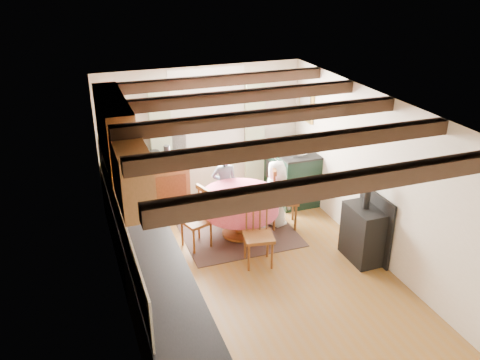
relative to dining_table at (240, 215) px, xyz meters
name	(u,v)px	position (x,y,z in m)	size (l,w,h in m)	color
floor	(260,278)	(-0.14, -1.20, -0.36)	(3.60, 5.50, 0.00)	brown
ceiling	(263,110)	(-0.14, -1.20, 2.04)	(3.60, 5.50, 0.00)	white
wall_back	(202,135)	(-0.14, 1.55, 0.84)	(3.60, 0.00, 2.40)	silver
wall_front	(387,342)	(-0.14, -3.95, 0.84)	(3.60, 0.00, 2.40)	silver
wall_left	(119,224)	(-1.94, -1.20, 0.84)	(0.00, 5.50, 2.40)	silver
wall_right	(381,181)	(1.66, -1.20, 0.84)	(0.00, 5.50, 2.40)	silver
beam_a	(351,182)	(-0.14, -3.20, 1.95)	(3.60, 0.16, 0.16)	black
beam_b	(300,144)	(-0.14, -2.20, 1.95)	(3.60, 0.16, 0.16)	black
beam_c	(263,117)	(-0.14, -1.20, 1.95)	(3.60, 0.16, 0.16)	black
beam_d	(235,97)	(-0.14, -0.20, 1.95)	(3.60, 0.16, 0.16)	black
beam_e	(214,81)	(-0.14, 0.80, 1.95)	(3.60, 0.16, 0.16)	black
splash_left	(117,212)	(-1.92, -0.90, 0.84)	(0.02, 4.50, 0.55)	beige
splash_back	(146,142)	(-1.14, 1.53, 0.84)	(1.40, 0.02, 0.55)	beige
base_cabinet_left	(149,273)	(-1.64, -1.20, 0.08)	(0.60, 5.30, 0.88)	brown
base_cabinet_back	(149,189)	(-1.19, 1.25, 0.08)	(1.30, 0.60, 0.88)	brown
worktop_left	(148,241)	(-1.62, -1.20, 0.54)	(0.64, 5.30, 0.04)	black
worktop_back	(147,165)	(-1.19, 1.23, 0.54)	(1.30, 0.64, 0.04)	black
wall_cabinet_glass	(114,131)	(-1.77, 0.00, 1.59)	(0.34, 1.80, 0.90)	brown
wall_cabinet_solid	(132,177)	(-1.77, -1.50, 1.54)	(0.34, 0.90, 0.70)	brown
window_frame	(207,112)	(-0.04, 1.54, 1.24)	(1.34, 0.03, 1.54)	white
window_pane	(207,112)	(-0.04, 1.54, 1.24)	(1.20, 0.01, 1.40)	white
curtain_left	(162,147)	(-0.89, 1.45, 0.74)	(0.35, 0.10, 2.10)	#BCC996
curtain_right	(255,136)	(0.81, 1.45, 0.74)	(0.35, 0.10, 2.10)	#BCC996
curtain_rod	(208,79)	(-0.04, 1.45, 1.84)	(0.03, 0.03, 2.00)	black
wall_picture	(306,104)	(1.63, 1.10, 1.34)	(0.04, 0.50, 0.60)	gold
wall_plate	(259,102)	(0.91, 1.52, 1.34)	(0.30, 0.30, 0.02)	silver
rug	(240,235)	(0.00, 0.00, -0.36)	(1.77, 1.38, 0.01)	#3C312A
dining_table	(240,215)	(0.00, 0.00, 0.00)	(1.21, 1.21, 0.73)	pink
chair_near	(259,235)	(-0.03, -0.85, 0.12)	(0.41, 0.43, 0.96)	brown
chair_left	(196,219)	(-0.73, -0.09, 0.11)	(0.40, 0.42, 0.94)	brown
chair_right	(284,196)	(0.78, 0.06, 0.16)	(0.45, 0.47, 1.06)	brown
aga_range	(292,174)	(1.33, 0.94, 0.12)	(0.67, 1.04, 0.96)	black
cast_iron_stove	(364,220)	(1.44, -1.23, 0.28)	(0.39, 0.64, 1.29)	black
child_far	(225,185)	(-0.03, 0.68, 0.22)	(0.43, 0.28, 1.17)	#515C6B
child_right	(276,193)	(0.67, 0.14, 0.19)	(0.55, 0.36, 1.12)	white
bowl_a	(244,200)	(-0.04, -0.27, 0.39)	(0.24, 0.24, 0.06)	silver
bowl_b	(233,201)	(-0.20, -0.24, 0.39)	(0.18, 0.18, 0.06)	silver
cup	(233,198)	(-0.18, -0.18, 0.41)	(0.11, 0.11, 0.10)	silver
canister_tall	(136,157)	(-1.36, 1.32, 0.66)	(0.13, 0.13, 0.22)	#262628
canister_wide	(155,156)	(-1.05, 1.29, 0.65)	(0.17, 0.17, 0.18)	#262628
canister_slim	(167,154)	(-0.86, 1.19, 0.70)	(0.10, 0.10, 0.29)	#262628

